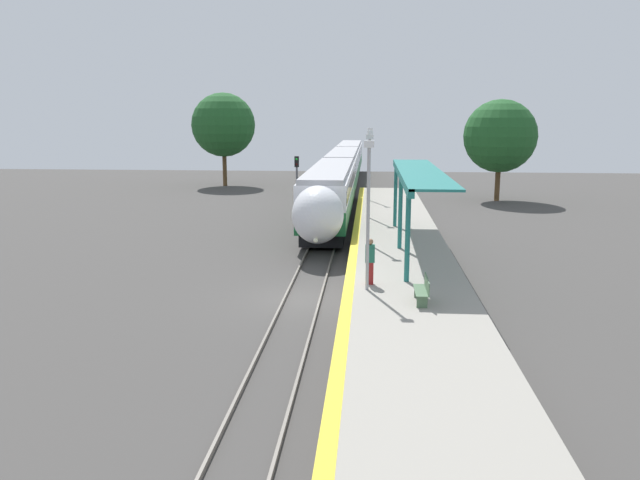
% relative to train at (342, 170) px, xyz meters
% --- Properties ---
extents(ground_plane, '(120.00, 120.00, 0.00)m').
position_rel_train_xyz_m(ground_plane, '(0.00, -34.81, -2.29)').
color(ground_plane, '#423F3D').
extents(rail_left, '(0.08, 90.00, 0.15)m').
position_rel_train_xyz_m(rail_left, '(-0.72, -34.81, -2.21)').
color(rail_left, slate).
rests_on(rail_left, ground_plane).
extents(rail_right, '(0.08, 90.00, 0.15)m').
position_rel_train_xyz_m(rail_right, '(0.72, -34.81, -2.21)').
color(rail_right, slate).
rests_on(rail_right, ground_plane).
extents(train, '(2.80, 58.55, 4.00)m').
position_rel_train_xyz_m(train, '(0.00, 0.00, 0.00)').
color(train, black).
rests_on(train, ground_plane).
extents(platform_right, '(4.83, 64.00, 0.97)m').
position_rel_train_xyz_m(platform_right, '(4.12, -34.81, -1.80)').
color(platform_right, gray).
rests_on(platform_right, ground_plane).
extents(platform_bench, '(0.44, 1.62, 0.89)m').
position_rel_train_xyz_m(platform_bench, '(4.53, -38.06, -0.85)').
color(platform_bench, '#4C6B4C').
rests_on(platform_bench, platform_right).
extents(person_waiting, '(0.36, 0.23, 1.78)m').
position_rel_train_xyz_m(person_waiting, '(2.69, -35.79, -0.39)').
color(person_waiting, maroon).
rests_on(person_waiting, platform_right).
extents(railway_signal, '(0.28, 0.28, 4.73)m').
position_rel_train_xyz_m(railway_signal, '(-2.16, -18.43, 0.59)').
color(railway_signal, '#59595E').
rests_on(railway_signal, ground_plane).
extents(lamppost_near, '(0.36, 0.20, 5.47)m').
position_rel_train_xyz_m(lamppost_near, '(2.59, -36.56, 1.80)').
color(lamppost_near, '#9E9EA3').
rests_on(lamppost_near, platform_right).
extents(lamppost_mid, '(0.36, 0.20, 5.47)m').
position_rel_train_xyz_m(lamppost_mid, '(2.59, -28.20, 1.80)').
color(lamppost_mid, '#9E9EA3').
rests_on(lamppost_mid, platform_right).
extents(lamppost_far, '(0.36, 0.20, 5.47)m').
position_rel_train_xyz_m(lamppost_far, '(2.59, -19.84, 1.80)').
color(lamppost_far, '#9E9EA3').
rests_on(lamppost_far, platform_right).
extents(lamppost_farthest, '(0.36, 0.20, 5.47)m').
position_rel_train_xyz_m(lamppost_farthest, '(2.59, -11.48, 1.80)').
color(lamppost_farthest, '#9E9EA3').
rests_on(lamppost_farthest, platform_right).
extents(station_canopy, '(2.02, 15.48, 3.79)m').
position_rel_train_xyz_m(station_canopy, '(4.69, -29.02, 2.20)').
color(station_canopy, '#1E6B66').
rests_on(station_canopy, platform_right).
extents(background_tree_left, '(6.66, 6.66, 9.73)m').
position_rel_train_xyz_m(background_tree_left, '(-12.83, 6.46, 4.11)').
color(background_tree_left, brown).
rests_on(background_tree_left, ground_plane).
extents(background_tree_right, '(6.26, 6.26, 8.75)m').
position_rel_train_xyz_m(background_tree_right, '(13.74, -3.47, 3.32)').
color(background_tree_right, brown).
rests_on(background_tree_right, ground_plane).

